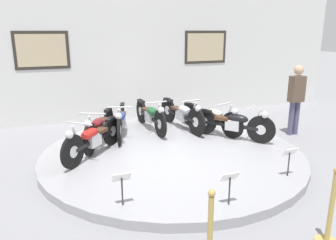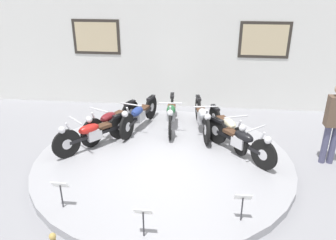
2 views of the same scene
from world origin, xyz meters
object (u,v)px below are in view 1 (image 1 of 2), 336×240
at_px(motorcycle_red, 93,138).
at_px(motorcycle_blue, 121,120).
at_px(motorcycle_silver, 182,114).
at_px(motorcycle_cream, 211,117).
at_px(info_placard_front_right, 289,156).
at_px(info_placard_front_centre, 230,181).
at_px(motorcycle_maroon, 99,127).
at_px(stanchion_post_right_of_entry, 330,219).
at_px(visitor_standing, 296,96).
at_px(motorcycle_green, 151,115).
at_px(info_placard_front_left, 122,182).
at_px(motorcycle_black, 233,123).

bearing_deg(motorcycle_red, motorcycle_blue, 54.59).
bearing_deg(motorcycle_silver, motorcycle_cream, -39.68).
bearing_deg(motorcycle_blue, info_placard_front_right, -55.12).
bearing_deg(info_placard_front_centre, info_placard_front_right, 19.19).
distance_m(motorcycle_maroon, stanchion_post_right_of_entry, 4.74).
bearing_deg(info_placard_front_right, visitor_standing, 48.40).
relative_size(motorcycle_silver, info_placard_front_right, 3.91).
bearing_deg(info_placard_front_right, stanchion_post_right_of_entry, -112.28).
xyz_separation_m(motorcycle_maroon, info_placard_front_centre, (1.35, -3.21, -0.03)).
relative_size(motorcycle_maroon, motorcycle_silver, 0.92).
distance_m(motorcycle_red, info_placard_front_centre, 3.01).
distance_m(motorcycle_green, motorcycle_cream, 1.50).
relative_size(motorcycle_green, stanchion_post_right_of_entry, 1.95).
bearing_deg(info_placard_front_centre, motorcycle_silver, 78.11).
relative_size(motorcycle_red, motorcycle_maroon, 0.83).
relative_size(motorcycle_red, info_placard_front_centre, 2.96).
bearing_deg(info_placard_front_left, motorcycle_maroon, 88.19).
bearing_deg(motorcycle_black, visitor_standing, 5.68).
relative_size(motorcycle_maroon, motorcycle_green, 0.92).
height_order(motorcycle_red, stanchion_post_right_of_entry, stanchion_post_right_of_entry).
bearing_deg(motorcycle_black, info_placard_front_centre, -121.57).
bearing_deg(visitor_standing, motorcycle_cream, 167.59).
distance_m(info_placard_front_left, info_placard_front_centre, 1.52).
height_order(motorcycle_silver, info_placard_front_right, motorcycle_silver).
bearing_deg(motorcycle_cream, visitor_standing, -12.41).
xyz_separation_m(motorcycle_red, motorcycle_black, (3.15, -0.00, -0.00)).
distance_m(motorcycle_green, visitor_standing, 3.63).
xyz_separation_m(motorcycle_red, motorcycle_maroon, (0.22, 0.65, 0.01)).
xyz_separation_m(motorcycle_red, motorcycle_green, (1.58, 1.29, 0.01)).
xyz_separation_m(motorcycle_blue, info_placard_front_right, (2.22, -3.18, -0.01)).
distance_m(info_placard_front_centre, stanchion_post_right_of_entry, 1.31).
relative_size(motorcycle_green, motorcycle_black, 1.31).
height_order(info_placard_front_left, info_placard_front_centre, same).
bearing_deg(stanchion_post_right_of_entry, visitor_standing, 55.16).
height_order(motorcycle_red, info_placard_front_right, motorcycle_red).
xyz_separation_m(motorcycle_green, info_placard_front_left, (-1.44, -3.35, -0.02)).
bearing_deg(info_placard_front_centre, motorcycle_green, 89.96).
bearing_deg(info_placard_front_left, visitor_standing, 24.77).
bearing_deg(motorcycle_red, info_placard_front_right, -34.40).
xyz_separation_m(motorcycle_maroon, motorcycle_silver, (2.13, 0.47, 0.00)).
distance_m(motorcycle_black, info_placard_front_left, 3.65).
relative_size(motorcycle_green, info_placard_front_right, 3.90).
bearing_deg(motorcycle_maroon, motorcycle_silver, 12.53).
xyz_separation_m(info_placard_front_left, info_placard_front_right, (2.87, 0.00, 0.00)).
height_order(motorcycle_red, motorcycle_green, motorcycle_green).
height_order(info_placard_front_centre, stanchion_post_right_of_entry, stanchion_post_right_of_entry).
relative_size(motorcycle_black, info_placard_front_right, 2.97).
relative_size(motorcycle_green, motorcycle_cream, 1.08).
bearing_deg(motorcycle_maroon, info_placard_front_centre, -67.17).
relative_size(motorcycle_red, motorcycle_cream, 0.82).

